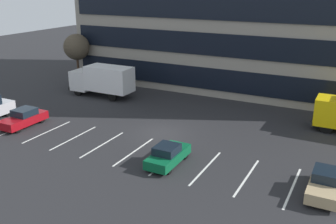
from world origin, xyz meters
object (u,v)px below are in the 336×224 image
(sedan_tan, at_px, (325,183))
(sedan_forest, at_px, (168,155))
(box_truck_white, at_px, (102,79))
(sedan_maroon, at_px, (24,118))
(bare_tree, at_px, (77,47))

(sedan_tan, relative_size, sedan_forest, 1.05)
(box_truck_white, distance_m, sedan_maroon, 10.44)
(sedan_forest, height_order, bare_tree, bare_tree)
(sedan_tan, bearing_deg, sedan_maroon, 179.90)
(box_truck_white, relative_size, sedan_tan, 1.75)
(sedan_forest, bearing_deg, box_truck_white, 140.71)
(bare_tree, bearing_deg, sedan_tan, -25.38)
(sedan_maroon, height_order, bare_tree, bare_tree)
(sedan_maroon, xyz_separation_m, sedan_forest, (14.23, -0.78, -0.04))
(box_truck_white, relative_size, sedan_maroon, 1.73)
(sedan_maroon, xyz_separation_m, sedan_tan, (24.10, -0.04, -0.01))
(sedan_tan, bearing_deg, box_truck_white, 156.11)
(box_truck_white, bearing_deg, bare_tree, 149.51)
(sedan_tan, distance_m, bare_tree, 33.36)
(sedan_maroon, height_order, sedan_tan, sedan_maroon)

